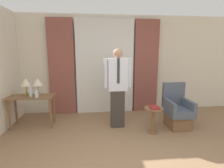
# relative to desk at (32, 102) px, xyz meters

# --- Properties ---
(wall_back) EXTENTS (10.00, 0.06, 2.70)m
(wall_back) POSITION_rel_desk_xyz_m (1.74, 0.93, 0.76)
(wall_back) COLOR silver
(wall_back) RESTS_ON ground_plane
(curtain_sheer_center) EXTENTS (1.58, 0.06, 2.58)m
(curtain_sheer_center) POSITION_rel_desk_xyz_m (1.74, 0.80, 0.70)
(curtain_sheer_center) COLOR white
(curtain_sheer_center) RESTS_ON ground_plane
(curtain_drape_left) EXTENTS (0.68, 0.06, 2.58)m
(curtain_drape_left) POSITION_rel_desk_xyz_m (0.57, 0.80, 0.70)
(curtain_drape_left) COLOR brown
(curtain_drape_left) RESTS_ON ground_plane
(curtain_drape_right) EXTENTS (0.68, 0.06, 2.58)m
(curtain_drape_right) POSITION_rel_desk_xyz_m (2.91, 0.80, 0.70)
(curtain_drape_right) COLOR brown
(curtain_drape_right) RESTS_ON ground_plane
(desk) EXTENTS (1.00, 0.47, 0.73)m
(desk) POSITION_rel_desk_xyz_m (0.00, 0.00, 0.00)
(desk) COLOR brown
(desk) RESTS_ON ground_plane
(table_lamp_left) EXTENTS (0.24, 0.24, 0.39)m
(table_lamp_left) POSITION_rel_desk_xyz_m (-0.13, 0.10, 0.43)
(table_lamp_left) COLOR #9E7F47
(table_lamp_left) RESTS_ON desk
(table_lamp_right) EXTENTS (0.24, 0.24, 0.39)m
(table_lamp_right) POSITION_rel_desk_xyz_m (0.13, 0.10, 0.43)
(table_lamp_right) COLOR #9E7F47
(table_lamp_right) RESTS_ON desk
(bottle_near_edge) EXTENTS (0.08, 0.08, 0.19)m
(bottle_near_edge) POSITION_rel_desk_xyz_m (0.16, -0.12, 0.21)
(bottle_near_edge) COLOR silver
(bottle_near_edge) RESTS_ON desk
(bottle_by_lamp) EXTENTS (0.08, 0.08, 0.25)m
(bottle_by_lamp) POSITION_rel_desk_xyz_m (0.01, -0.04, 0.24)
(bottle_by_lamp) COLOR silver
(bottle_by_lamp) RESTS_ON desk
(person) EXTENTS (0.61, 0.21, 1.79)m
(person) POSITION_rel_desk_xyz_m (1.95, -0.24, 0.39)
(person) COLOR #38332D
(person) RESTS_ON ground_plane
(armchair) EXTENTS (0.53, 0.65, 0.99)m
(armchair) POSITION_rel_desk_xyz_m (3.32, -0.37, -0.23)
(armchair) COLOR brown
(armchair) RESTS_ON ground_plane
(side_table) EXTENTS (0.40, 0.40, 0.56)m
(side_table) POSITION_rel_desk_xyz_m (2.66, -0.63, -0.21)
(side_table) COLOR brown
(side_table) RESTS_ON ground_plane
(book) EXTENTS (0.18, 0.26, 0.03)m
(book) POSITION_rel_desk_xyz_m (2.67, -0.65, -0.02)
(book) COLOR maroon
(book) RESTS_ON side_table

